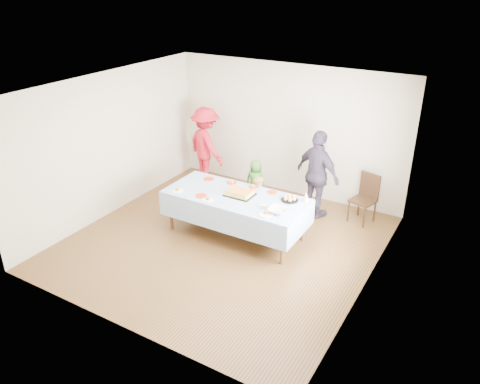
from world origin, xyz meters
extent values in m
plane|color=#442C13|center=(0.00, 0.00, 0.00)|extent=(5.00, 5.00, 0.00)
cube|color=beige|center=(0.00, 2.50, 1.35)|extent=(5.00, 0.04, 2.70)
cube|color=beige|center=(0.00, -2.50, 1.35)|extent=(5.00, 0.04, 2.70)
cube|color=beige|center=(-2.50, 0.00, 1.35)|extent=(0.04, 5.00, 2.70)
cube|color=beige|center=(2.50, 0.00, 1.35)|extent=(0.04, 5.00, 2.70)
cube|color=white|center=(0.00, 0.00, 2.70)|extent=(5.00, 5.00, 0.04)
cube|color=#472B16|center=(2.47, 0.20, 1.50)|extent=(0.03, 1.75, 1.35)
cylinder|color=#50351B|center=(-1.07, -0.08, 0.36)|extent=(0.06, 0.06, 0.73)
cylinder|color=#50351B|center=(1.17, -0.08, 0.36)|extent=(0.06, 0.06, 0.73)
cylinder|color=#50351B|center=(-1.07, 0.76, 0.36)|extent=(0.06, 0.06, 0.73)
cylinder|color=#50351B|center=(1.17, 0.76, 0.36)|extent=(0.06, 0.06, 0.73)
cube|color=#50351B|center=(0.05, 0.34, 0.75)|extent=(2.40, 1.00, 0.04)
cube|color=silver|center=(0.05, 0.34, 0.78)|extent=(2.50, 1.10, 0.01)
cube|color=black|center=(0.11, 0.39, 0.79)|extent=(0.49, 0.38, 0.01)
cube|color=#EDDE5A|center=(0.11, 0.39, 0.82)|extent=(0.41, 0.31, 0.06)
cube|color=#A66226|center=(0.11, 0.39, 0.86)|extent=(0.41, 0.31, 0.01)
cylinder|color=black|center=(0.94, 0.64, 0.79)|extent=(0.30, 0.30, 0.02)
sphere|color=tan|center=(1.02, 0.64, 0.83)|extent=(0.07, 0.07, 0.07)
sphere|color=tan|center=(0.98, 0.70, 0.83)|extent=(0.07, 0.07, 0.07)
sphere|color=tan|center=(0.90, 0.70, 0.83)|extent=(0.07, 0.07, 0.07)
sphere|color=tan|center=(0.86, 0.64, 0.83)|extent=(0.07, 0.07, 0.07)
sphere|color=tan|center=(0.90, 0.57, 0.83)|extent=(0.07, 0.07, 0.07)
sphere|color=tan|center=(0.98, 0.57, 0.83)|extent=(0.07, 0.07, 0.07)
sphere|color=tan|center=(0.94, 0.64, 0.83)|extent=(0.07, 0.07, 0.07)
imported|color=silver|center=(0.96, 0.14, 0.82)|extent=(0.31, 0.31, 0.08)
cone|color=white|center=(1.19, 0.74, 0.87)|extent=(0.11, 0.11, 0.18)
cylinder|color=red|center=(-0.74, 0.68, 0.79)|extent=(0.20, 0.20, 0.01)
cylinder|color=red|center=(-0.28, 0.75, 0.79)|extent=(0.19, 0.19, 0.01)
cylinder|color=red|center=(0.16, 0.79, 0.79)|extent=(0.17, 0.17, 0.01)
cylinder|color=red|center=(0.55, 0.76, 0.79)|extent=(0.17, 0.17, 0.01)
cylinder|color=red|center=(-0.45, 0.02, 0.79)|extent=(0.20, 0.20, 0.01)
cylinder|color=white|center=(-0.93, -0.03, 0.79)|extent=(0.21, 0.21, 0.01)
cylinder|color=white|center=(-0.26, -0.06, 0.79)|extent=(0.20, 0.20, 0.01)
cylinder|color=white|center=(0.82, -0.01, 0.79)|extent=(0.24, 0.24, 0.01)
cylinder|color=black|center=(1.62, 1.84, 0.21)|extent=(0.03, 0.03, 0.41)
cylinder|color=black|center=(1.96, 1.74, 0.21)|extent=(0.03, 0.03, 0.41)
cylinder|color=black|center=(1.72, 2.17, 0.21)|extent=(0.03, 0.03, 0.41)
cylinder|color=black|center=(2.05, 2.07, 0.21)|extent=(0.03, 0.03, 0.41)
cube|color=black|center=(1.84, 1.96, 0.43)|extent=(0.50, 0.50, 0.05)
cube|color=black|center=(1.89, 2.13, 0.69)|extent=(0.40, 0.15, 0.48)
imported|color=#D91B49|center=(-1.11, 0.90, 0.39)|extent=(0.29, 0.20, 0.77)
imported|color=#357226|center=(-0.29, 1.69, 0.45)|extent=(0.46, 0.32, 0.90)
imported|color=tan|center=(0.17, 0.90, 0.48)|extent=(0.52, 0.43, 0.96)
imported|color=red|center=(-1.72, 2.04, 0.85)|extent=(1.25, 1.01, 1.69)
imported|color=#342C3D|center=(0.99, 1.75, 0.85)|extent=(1.08, 0.76, 1.71)
camera|label=1|loc=(3.81, -5.90, 4.32)|focal=35.00mm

